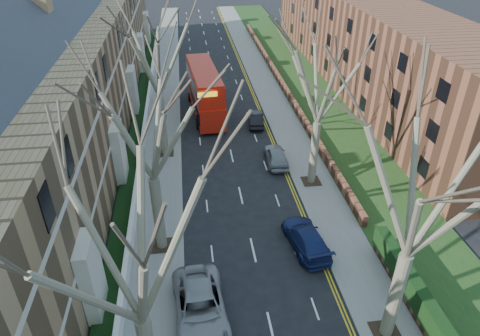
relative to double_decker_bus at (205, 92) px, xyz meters
name	(u,v)px	position (x,y,z in m)	size (l,w,h in m)	color
pavement_left	(165,104)	(-4.31, 2.69, -2.22)	(3.00, 102.00, 0.12)	slate
pavement_right	(273,99)	(7.69, 2.69, -2.22)	(3.00, 102.00, 0.12)	slate
terrace_left	(65,86)	(-11.95, -5.31, 3.25)	(9.70, 78.00, 13.60)	olive
flats_right	(364,41)	(19.15, 6.69, 2.70)	(13.97, 54.00, 10.00)	brown
front_wall_left	(144,134)	(-5.96, -5.31, -1.66)	(0.30, 78.00, 1.00)	white
grass_verge_right	(312,96)	(12.19, 2.69, -2.13)	(6.00, 102.00, 0.06)	#1A3212
tree_left_mid	(127,234)	(-4.01, -30.31, 7.27)	(10.50, 10.50, 14.71)	#69624B
tree_left_far	(146,114)	(-4.01, -20.31, 6.96)	(10.15, 10.15, 14.22)	#69624B
tree_left_dist	(154,45)	(-4.01, -8.31, 7.28)	(10.50, 10.50, 14.71)	#69624B
tree_right_mid	(429,176)	(7.39, -28.31, 7.27)	(10.50, 10.50, 14.71)	#69624B
tree_right_far	(323,68)	(7.39, -14.31, 6.96)	(10.15, 10.15, 14.22)	#69624B
double_decker_bus	(205,92)	(0.00, 0.00, 0.00)	(3.48, 11.27, 4.64)	red
car_left_far	(200,307)	(-1.85, -26.10, -1.48)	(2.66, 5.78, 1.61)	gray
car_right_near	(306,238)	(5.04, -21.44, -1.58)	(1.98, 4.87, 1.41)	navy
car_right_mid	(276,156)	(5.24, -11.03, -1.58)	(1.67, 4.14, 1.41)	gray
car_right_far	(256,119)	(4.75, -3.49, -1.64)	(1.36, 3.90, 1.28)	black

